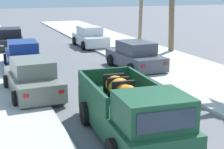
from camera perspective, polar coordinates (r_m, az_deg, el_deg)
sidewalk_right at (r=19.75m, az=10.32°, el=1.41°), size 5.26×60.00×0.12m
curb_left at (r=17.02m, az=-17.72°, el=-1.08°), size 0.16×60.00×0.10m
curb_right at (r=19.16m, az=7.17°, el=1.11°), size 0.16×60.00×0.10m
pickup_truck at (r=9.90m, az=3.24°, el=-6.50°), size 2.41×5.30×1.80m
car_left_near at (r=18.86m, az=3.89°, el=3.05°), size 2.19×4.33×1.54m
car_right_near at (r=14.45m, az=-13.09°, el=-0.67°), size 2.18×4.33×1.54m
car_right_mid at (r=26.48m, az=-3.70°, el=6.20°), size 2.04×4.27×1.54m
car_left_far at (r=26.35m, az=-16.59°, el=5.61°), size 2.19×4.33×1.54m
car_right_far at (r=19.56m, az=-14.60°, el=3.02°), size 2.14×4.31×1.54m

